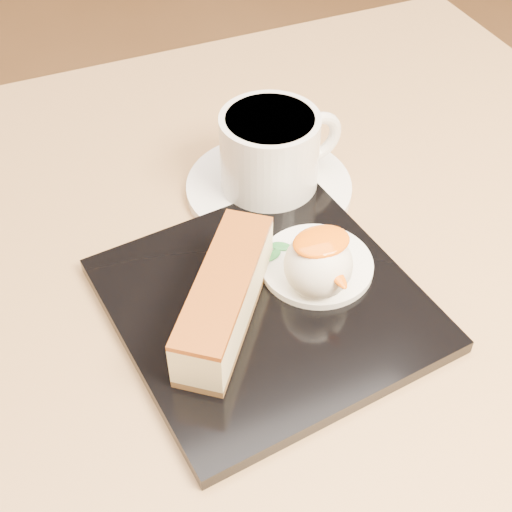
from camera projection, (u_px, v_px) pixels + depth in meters
name	position (u px, v px, depth m)	size (l,w,h in m)	color
table	(286.00, 401.00, 0.67)	(0.80, 0.80, 0.72)	black
dessert_plate	(266.00, 304.00, 0.55)	(0.22, 0.22, 0.01)	black
cheesecake	(225.00, 297.00, 0.51)	(0.11, 0.13, 0.04)	brown
cream_smear	(316.00, 265.00, 0.56)	(0.09, 0.09, 0.01)	white
ice_cream_scoop	(318.00, 265.00, 0.53)	(0.05, 0.05, 0.05)	white
mango_sauce	(321.00, 242.00, 0.52)	(0.04, 0.03, 0.01)	#FB6707
mint_sprig	(270.00, 251.00, 0.57)	(0.04, 0.03, 0.00)	#2B8437
saucer	(269.00, 188.00, 0.65)	(0.15, 0.15, 0.01)	white
coffee_cup	(272.00, 150.00, 0.62)	(0.12, 0.09, 0.07)	white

